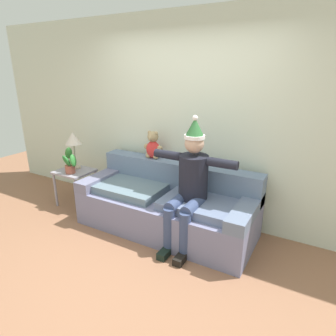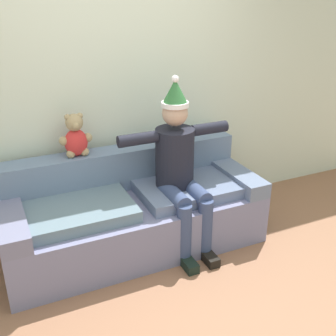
# 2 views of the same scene
# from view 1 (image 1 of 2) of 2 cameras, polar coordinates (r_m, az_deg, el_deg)

# --- Properties ---
(ground_plane) EXTENTS (10.00, 10.00, 0.00)m
(ground_plane) POSITION_cam_1_polar(r_m,az_deg,el_deg) (3.27, -9.49, -19.26)
(ground_plane) COLOR #906146
(back_wall) EXTENTS (7.00, 0.10, 2.70)m
(back_wall) POSITION_cam_1_polar(r_m,az_deg,el_deg) (3.94, 3.78, 9.32)
(back_wall) COLOR silver
(back_wall) RESTS_ON ground_plane
(couch) EXTENTS (2.26, 0.91, 0.83)m
(couch) POSITION_cam_1_polar(r_m,az_deg,el_deg) (3.80, -0.14, -7.26)
(couch) COLOR slate
(couch) RESTS_ON ground_plane
(person_seated) EXTENTS (1.02, 0.77, 1.53)m
(person_seated) POSITION_cam_1_polar(r_m,az_deg,el_deg) (3.32, 4.28, -2.84)
(person_seated) COLOR black
(person_seated) RESTS_ON ground_plane
(teddy_bear) EXTENTS (0.29, 0.17, 0.38)m
(teddy_bear) POSITION_cam_1_polar(r_m,az_deg,el_deg) (3.98, -2.97, 4.32)
(teddy_bear) COLOR red
(teddy_bear) RESTS_ON couch
(side_table) EXTENTS (0.51, 0.47, 0.55)m
(side_table) POSITION_cam_1_polar(r_m,az_deg,el_deg) (4.62, -17.77, -1.53)
(side_table) COLOR #938F9F
(side_table) RESTS_ON ground_plane
(table_lamp) EXTENTS (0.24, 0.24, 0.56)m
(table_lamp) POSITION_cam_1_polar(r_m,az_deg,el_deg) (4.57, -18.08, 5.21)
(table_lamp) COLOR #BCAA92
(table_lamp) RESTS_ON side_table
(potted_plant) EXTENTS (0.28, 0.22, 0.38)m
(potted_plant) POSITION_cam_1_polar(r_m,az_deg,el_deg) (4.45, -18.70, 0.99)
(potted_plant) COLOR #9F5443
(potted_plant) RESTS_ON side_table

